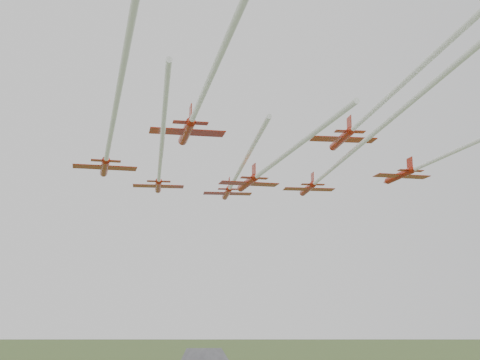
{
  "coord_description": "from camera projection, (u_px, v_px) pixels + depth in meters",
  "views": [
    {
      "loc": [
        -2.92,
        -101.07,
        34.08
      ],
      "look_at": [
        2.72,
        -0.71,
        54.62
      ],
      "focal_mm": 50.0,
      "sensor_mm": 36.0,
      "label": 1
    }
  ],
  "objects": [
    {
      "name": "jet_row4_left",
      "position": [
        197.0,
        109.0,
        73.65
      ],
      "size": [
        10.63,
        47.2,
        2.79
      ],
      "rotation": [
        0.0,
        0.0,
        0.14
      ],
      "color": "#AC1E0A"
    },
    {
      "name": "jet_row2_left",
      "position": [
        160.0,
        164.0,
        92.29
      ],
      "size": [
        8.68,
        60.19,
        2.43
      ],
      "rotation": [
        0.0,
        0.0,
        0.08
      ],
      "color": "#AC1E0A"
    },
    {
      "name": "jet_row4_right",
      "position": [
        368.0,
        115.0,
        74.85
      ],
      "size": [
        8.4,
        47.57,
        2.48
      ],
      "rotation": [
        0.0,
        0.0,
        0.08
      ],
      "color": "#AC1E0A"
    },
    {
      "name": "jet_lead",
      "position": [
        235.0,
        179.0,
        109.56
      ],
      "size": [
        8.83,
        54.3,
        2.62
      ],
      "rotation": [
        0.0,
        0.0,
        0.06
      ],
      "color": "#AC1E0A"
    },
    {
      "name": "jet_row3_left",
      "position": [
        110.0,
        136.0,
        74.8
      ],
      "size": [
        14.44,
        60.85,
        2.54
      ],
      "rotation": [
        0.0,
        0.0,
        0.18
      ],
      "color": "#AC1E0A"
    },
    {
      "name": "jet_row3_right",
      "position": [
        434.0,
        160.0,
        89.63
      ],
      "size": [
        11.21,
        46.21,
        2.47
      ],
      "rotation": [
        0.0,
        0.0,
        0.17
      ],
      "color": "#AC1E0A"
    },
    {
      "name": "jet_row2_right",
      "position": [
        338.0,
        164.0,
        90.67
      ],
      "size": [
        8.35,
        66.44,
        2.46
      ],
      "rotation": [
        0.0,
        0.0,
        0.07
      ],
      "color": "#AC1E0A"
    },
    {
      "name": "jet_row3_mid",
      "position": [
        265.0,
        170.0,
        86.03
      ],
      "size": [
        11.52,
        43.42,
        2.5
      ],
      "rotation": [
        0.0,
        0.0,
        0.19
      ],
      "color": "#AC1E0A"
    }
  ]
}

